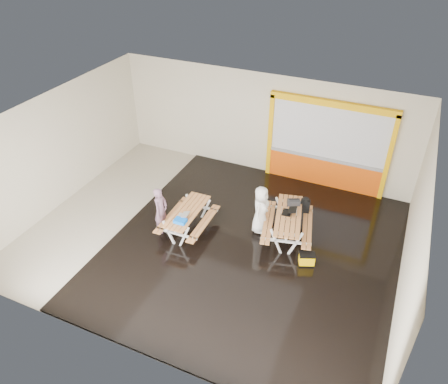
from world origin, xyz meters
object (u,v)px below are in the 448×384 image
at_px(picnic_table_left, 188,216).
at_px(picnic_table_right, 288,220).
at_px(person_right, 261,209).
at_px(backpack, 305,205).
at_px(fluke_bag, 307,259).
at_px(laptop_right, 289,212).
at_px(dark_case, 272,232).
at_px(person_left, 161,210).
at_px(laptop_left, 183,216).
at_px(toolbox, 294,202).
at_px(blue_pouch, 180,221).

relative_size(picnic_table_left, picnic_table_right, 0.83).
relative_size(person_right, backpack, 3.16).
xyz_separation_m(person_right, backpack, (1.04, 0.85, -0.10)).
relative_size(backpack, fluke_bag, 0.94).
distance_m(person_right, laptop_right, 0.77).
bearing_deg(fluke_bag, backpack, 108.15).
bearing_deg(picnic_table_right, fluke_bag, -48.26).
height_order(dark_case, fluke_bag, fluke_bag).
xyz_separation_m(person_left, laptop_left, (0.68, 0.01, 0.01)).
height_order(laptop_left, toolbox, toolbox).
bearing_deg(backpack, dark_case, -128.13).
xyz_separation_m(person_right, laptop_left, (-1.87, -1.08, -0.04)).
xyz_separation_m(person_right, toolbox, (0.75, 0.63, 0.05)).
bearing_deg(laptop_right, picnic_table_left, -159.52).
bearing_deg(person_left, person_right, -68.93).
bearing_deg(laptop_right, person_right, -164.73).
relative_size(person_left, blue_pouch, 4.34).
xyz_separation_m(laptop_left, fluke_bag, (3.44, 0.30, -0.55)).
distance_m(blue_pouch, fluke_bag, 3.47).
bearing_deg(picnic_table_right, dark_case, -163.07).
xyz_separation_m(person_right, fluke_bag, (1.58, -0.79, -0.60)).
xyz_separation_m(backpack, fluke_bag, (0.53, -1.63, -0.50)).
distance_m(toolbox, dark_case, 1.04).
distance_m(person_right, laptop_left, 2.16).
distance_m(person_left, backpack, 4.08).
relative_size(person_right, fluke_bag, 2.98).
relative_size(picnic_table_left, backpack, 4.08).
bearing_deg(laptop_right, person_left, -158.44).
xyz_separation_m(person_left, toolbox, (3.30, 1.73, 0.10)).
relative_size(person_right, blue_pouch, 4.41).
relative_size(laptop_right, dark_case, 1.11).
height_order(laptop_right, fluke_bag, laptop_right).
bearing_deg(person_left, laptop_right, -70.68).
relative_size(laptop_right, blue_pouch, 1.30).
height_order(toolbox, dark_case, toolbox).
xyz_separation_m(picnic_table_right, fluke_bag, (0.81, -0.91, -0.38)).
xyz_separation_m(laptop_right, blue_pouch, (-2.56, -1.52, -0.06)).
bearing_deg(dark_case, person_right, -179.72).
bearing_deg(laptop_left, person_right, 30.16).
xyz_separation_m(blue_pouch, toolbox, (2.56, 1.95, 0.09)).
height_order(laptop_left, backpack, backpack).
relative_size(person_right, toolbox, 3.60).
height_order(picnic_table_left, laptop_right, laptop_right).
distance_m(picnic_table_right, toolbox, 0.58).
distance_m(person_right, blue_pouch, 2.24).
distance_m(laptop_left, fluke_bag, 3.50).
bearing_deg(picnic_table_right, blue_pouch, -150.93).
bearing_deg(person_left, picnic_table_right, -72.08).
distance_m(laptop_right, backpack, 0.72).
distance_m(person_left, toolbox, 3.72).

